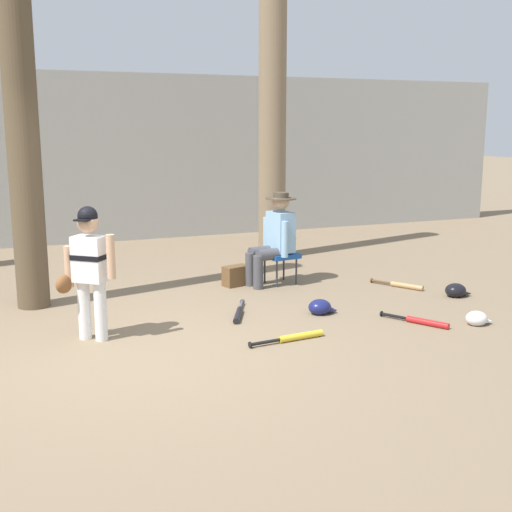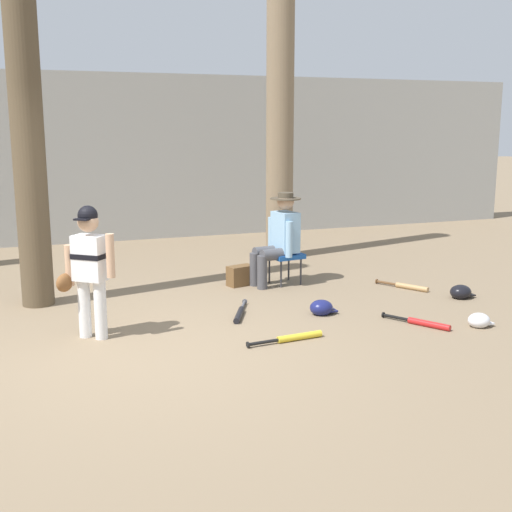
{
  "view_description": "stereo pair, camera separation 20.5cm",
  "coord_description": "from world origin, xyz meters",
  "px_view_note": "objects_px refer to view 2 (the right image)",
  "views": [
    {
      "loc": [
        -1.16,
        -5.61,
        2.05
      ],
      "look_at": [
        1.27,
        0.42,
        0.75
      ],
      "focal_mm": 46.03,
      "sensor_mm": 36.0,
      "label": 1
    },
    {
      "loc": [
        -0.97,
        -5.68,
        2.05
      ],
      "look_at": [
        1.27,
        0.42,
        0.75
      ],
      "focal_mm": 46.03,
      "sensor_mm": 36.0,
      "label": 2
    }
  ],
  "objects_px": {
    "tree_near_player": "(24,76)",
    "young_ballplayer": "(88,264)",
    "batting_helmet_white": "(479,320)",
    "folding_stool": "(285,257)",
    "bat_wood_tan": "(408,286)",
    "batting_helmet_navy": "(322,308)",
    "bat_red_barrel": "(423,323)",
    "bat_black_composite": "(240,313)",
    "handbag_beside_stool": "(241,276)",
    "seated_spectator": "(279,236)",
    "bat_yellow_trainer": "(294,337)",
    "tree_behind_spectator": "(280,96)",
    "batting_helmet_black": "(461,292)"
  },
  "relations": [
    {
      "from": "young_ballplayer",
      "to": "tree_behind_spectator",
      "type": "bearing_deg",
      "value": 43.6
    },
    {
      "from": "tree_near_player",
      "to": "young_ballplayer",
      "type": "distance_m",
      "value": 2.38
    },
    {
      "from": "seated_spectator",
      "to": "bat_wood_tan",
      "type": "distance_m",
      "value": 1.76
    },
    {
      "from": "bat_black_composite",
      "to": "folding_stool",
      "type": "bearing_deg",
      "value": 49.41
    },
    {
      "from": "young_ballplayer",
      "to": "bat_red_barrel",
      "type": "distance_m",
      "value": 3.45
    },
    {
      "from": "handbag_beside_stool",
      "to": "batting_helmet_navy",
      "type": "xyz_separation_m",
      "value": [
        0.41,
        -1.57,
        -0.05
      ]
    },
    {
      "from": "bat_black_composite",
      "to": "batting_helmet_black",
      "type": "relative_size",
      "value": 2.42
    },
    {
      "from": "tree_near_player",
      "to": "bat_wood_tan",
      "type": "bearing_deg",
      "value": -10.93
    },
    {
      "from": "bat_red_barrel",
      "to": "batting_helmet_white",
      "type": "height_order",
      "value": "batting_helmet_white"
    },
    {
      "from": "tree_near_player",
      "to": "batting_helmet_white",
      "type": "xyz_separation_m",
      "value": [
        4.24,
        -2.48,
        -2.5
      ]
    },
    {
      "from": "bat_black_composite",
      "to": "batting_helmet_navy",
      "type": "height_order",
      "value": "batting_helmet_navy"
    },
    {
      "from": "folding_stool",
      "to": "bat_red_barrel",
      "type": "height_order",
      "value": "folding_stool"
    },
    {
      "from": "bat_wood_tan",
      "to": "batting_helmet_navy",
      "type": "bearing_deg",
      "value": -156.88
    },
    {
      "from": "seated_spectator",
      "to": "batting_helmet_black",
      "type": "height_order",
      "value": "seated_spectator"
    },
    {
      "from": "bat_yellow_trainer",
      "to": "bat_black_composite",
      "type": "relative_size",
      "value": 1.08
    },
    {
      "from": "batting_helmet_white",
      "to": "tree_behind_spectator",
      "type": "bearing_deg",
      "value": 97.83
    },
    {
      "from": "batting_helmet_black",
      "to": "batting_helmet_white",
      "type": "height_order",
      "value": "batting_helmet_black"
    },
    {
      "from": "handbag_beside_stool",
      "to": "bat_red_barrel",
      "type": "relative_size",
      "value": 0.49
    },
    {
      "from": "tree_near_player",
      "to": "bat_yellow_trainer",
      "type": "height_order",
      "value": "tree_near_player"
    },
    {
      "from": "bat_yellow_trainer",
      "to": "handbag_beside_stool",
      "type": "bearing_deg",
      "value": 84.07
    },
    {
      "from": "handbag_beside_stool",
      "to": "young_ballplayer",
      "type": "bearing_deg",
      "value": -143.48
    },
    {
      "from": "batting_helmet_navy",
      "to": "bat_wood_tan",
      "type": "bearing_deg",
      "value": 23.12
    },
    {
      "from": "seated_spectator",
      "to": "bat_wood_tan",
      "type": "height_order",
      "value": "seated_spectator"
    },
    {
      "from": "young_ballplayer",
      "to": "seated_spectator",
      "type": "distance_m",
      "value": 2.9
    },
    {
      "from": "young_ballplayer",
      "to": "bat_wood_tan",
      "type": "height_order",
      "value": "young_ballplayer"
    },
    {
      "from": "batting_helmet_navy",
      "to": "bat_red_barrel",
      "type": "bearing_deg",
      "value": -42.91
    },
    {
      "from": "bat_yellow_trainer",
      "to": "bat_wood_tan",
      "type": "distance_m",
      "value": 2.57
    },
    {
      "from": "bat_wood_tan",
      "to": "batting_helmet_white",
      "type": "height_order",
      "value": "batting_helmet_white"
    },
    {
      "from": "bat_black_composite",
      "to": "batting_helmet_white",
      "type": "relative_size",
      "value": 2.72
    },
    {
      "from": "seated_spectator",
      "to": "bat_black_composite",
      "type": "distance_m",
      "value": 1.64
    },
    {
      "from": "batting_helmet_black",
      "to": "batting_helmet_navy",
      "type": "relative_size",
      "value": 1.0
    },
    {
      "from": "tree_near_player",
      "to": "bat_wood_tan",
      "type": "relative_size",
      "value": 8.54
    },
    {
      "from": "bat_black_composite",
      "to": "batting_helmet_black",
      "type": "xyz_separation_m",
      "value": [
        2.74,
        -0.2,
        0.04
      ]
    },
    {
      "from": "tree_near_player",
      "to": "bat_yellow_trainer",
      "type": "bearing_deg",
      "value": -44.58
    },
    {
      "from": "young_ballplayer",
      "to": "bat_red_barrel",
      "type": "bearing_deg",
      "value": -13.7
    },
    {
      "from": "seated_spectator",
      "to": "batting_helmet_navy",
      "type": "distance_m",
      "value": 1.55
    },
    {
      "from": "seated_spectator",
      "to": "bat_yellow_trainer",
      "type": "distance_m",
      "value": 2.36
    },
    {
      "from": "tree_near_player",
      "to": "bat_yellow_trainer",
      "type": "relative_size",
      "value": 7.06
    },
    {
      "from": "bat_red_barrel",
      "to": "batting_helmet_black",
      "type": "relative_size",
      "value": 2.26
    },
    {
      "from": "seated_spectator",
      "to": "batting_helmet_navy",
      "type": "bearing_deg",
      "value": -92.98
    },
    {
      "from": "batting_helmet_black",
      "to": "bat_wood_tan",
      "type": "bearing_deg",
      "value": 119.55
    },
    {
      "from": "tree_near_player",
      "to": "bat_wood_tan",
      "type": "height_order",
      "value": "tree_near_player"
    },
    {
      "from": "bat_wood_tan",
      "to": "bat_black_composite",
      "type": "relative_size",
      "value": 0.89
    },
    {
      "from": "tree_behind_spectator",
      "to": "young_ballplayer",
      "type": "height_order",
      "value": "tree_behind_spectator"
    },
    {
      "from": "tree_behind_spectator",
      "to": "bat_black_composite",
      "type": "relative_size",
      "value": 7.58
    },
    {
      "from": "batting_helmet_white",
      "to": "folding_stool",
      "type": "bearing_deg",
      "value": 115.49
    },
    {
      "from": "batting_helmet_black",
      "to": "folding_stool",
      "type": "bearing_deg",
      "value": 140.23
    },
    {
      "from": "folding_stool",
      "to": "batting_helmet_white",
      "type": "bearing_deg",
      "value": -64.51
    },
    {
      "from": "bat_red_barrel",
      "to": "batting_helmet_white",
      "type": "relative_size",
      "value": 2.53
    },
    {
      "from": "bat_red_barrel",
      "to": "batting_helmet_black",
      "type": "xyz_separation_m",
      "value": [
        1.07,
        0.8,
        0.04
      ]
    }
  ]
}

